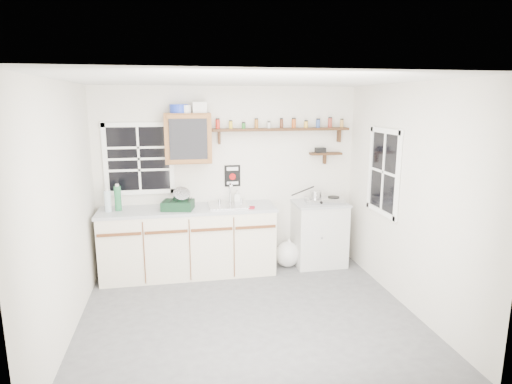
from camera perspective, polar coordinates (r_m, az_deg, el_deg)
room at (r=4.43m, az=-1.07°, el=-1.69°), size 3.64×3.24×2.54m
main_cabinet at (r=5.84m, az=-8.92°, el=-6.48°), size 2.31×0.63×0.92m
right_cabinet at (r=6.18m, az=8.40°, el=-5.45°), size 0.73×0.57×0.91m
sink at (r=5.75m, az=-3.72°, el=-1.77°), size 0.52×0.44×0.29m
upper_cabinet at (r=5.71m, az=-9.06°, el=7.10°), size 0.60×0.32×0.65m
upper_cabinet_clutter at (r=5.69m, az=-9.23°, el=10.96°), size 0.47×0.24×0.14m
spice_shelf at (r=5.95m, az=3.48°, el=8.44°), size 1.91×0.18×0.35m
secondary_shelf at (r=6.17m, az=9.05°, el=5.14°), size 0.45×0.16×0.24m
warning_sign at (r=5.97m, az=-3.16°, el=2.16°), size 0.22×0.02×0.30m
window_back at (r=5.89m, az=-15.36°, el=4.29°), size 0.93×0.03×0.98m
window_right at (r=5.47m, az=16.68°, el=2.58°), size 0.03×0.78×1.08m
water_bottles at (r=5.74m, az=-18.50°, el=-0.93°), size 0.21×0.12×0.35m
dish_rack at (r=5.63m, az=-10.23°, el=-1.37°), size 0.45×0.37×0.29m
soap_bottle at (r=5.94m, az=-2.53°, el=-0.53°), size 0.09×0.09×0.18m
rag at (r=5.62m, az=-0.84°, el=-2.09°), size 0.15×0.14×0.02m
hotplate at (r=6.06m, az=9.12°, el=-1.05°), size 0.57×0.35×0.08m
saucepan at (r=6.00m, az=7.88°, el=-0.33°), size 0.39×0.24×0.17m
trash_bag at (r=6.11m, az=4.22°, el=-8.23°), size 0.38×0.35×0.44m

